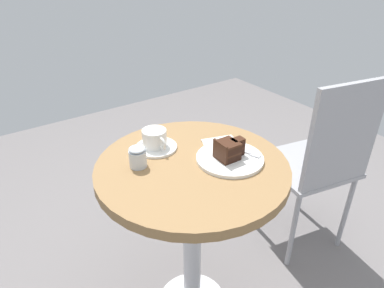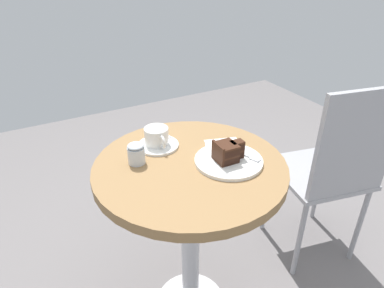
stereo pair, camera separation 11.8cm
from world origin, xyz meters
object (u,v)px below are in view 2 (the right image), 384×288
coffee_cup (157,136)px  cafe_chair (334,165)px  teaspoon (162,138)px  cake_plate (229,161)px  cake_slice (227,152)px  napkin (225,148)px  sugar_pot (136,153)px  fork (246,155)px  saucer (158,145)px

coffee_cup → cafe_chair: size_ratio=0.13×
coffee_cup → teaspoon: bearing=134.1°
teaspoon → cake_plate: bearing=-51.6°
cake_slice → cafe_chair: (-0.00, 0.57, -0.24)m
napkin → sugar_pot: 0.32m
coffee_cup → cake_slice: 0.27m
cake_slice → napkin: (-0.08, 0.05, -0.04)m
coffee_cup → teaspoon: 0.05m
cake_plate → napkin: cake_plate is taller
cake_slice → cafe_chair: size_ratio=0.11×
coffee_cup → fork: coffee_cup is taller
saucer → coffee_cup: 0.04m
saucer → napkin: (0.13, 0.20, -0.00)m
coffee_cup → sugar_pot: (0.07, -0.10, -0.00)m
napkin → cafe_chair: 0.57m
coffee_cup → sugar_pot: sugar_pot is taller
saucer → napkin: 0.24m
napkin → saucer: bearing=-122.8°
fork → cake_plate: bearing=-123.1°
cafe_chair → teaspoon: bearing=-7.2°
cake_slice → sugar_pot: size_ratio=1.36×
cafe_chair → cake_slice: bearing=12.2°
napkin → cafe_chair: cafe_chair is taller
cake_plate → fork: (0.01, 0.06, 0.01)m
coffee_cup → sugar_pot: 0.13m
fork → cafe_chair: cafe_chair is taller
cake_plate → cafe_chair: (-0.00, 0.57, -0.20)m
sugar_pot → cake_slice: bearing=61.3°
sugar_pot → cafe_chair: bearing=80.5°
teaspoon → napkin: bearing=-34.0°
cake_slice → napkin: bearing=150.6°
sugar_pot → cake_plate: bearing=62.0°
teaspoon → sugar_pot: (0.10, -0.14, 0.03)m
napkin → coffee_cup: bearing=-123.4°
teaspoon → sugar_pot: size_ratio=1.38×
saucer → coffee_cup: size_ratio=1.27×
saucer → teaspoon: bearing=139.7°
saucer → fork: fork is taller
fork → sugar_pot: (-0.16, -0.33, 0.02)m
coffee_cup → cake_plate: coffee_cup is taller
cake_slice → saucer: bearing=-143.5°
napkin → fork: bearing=14.6°
cafe_chair → sugar_pot: (-0.14, -0.84, 0.23)m
coffee_cup → saucer: bearing=25.0°
cafe_chair → saucer: bearing=-4.1°
coffee_cup → fork: bearing=45.2°
cake_plate → cake_slice: 0.04m
saucer → fork: (0.22, 0.23, 0.01)m
cake_slice → fork: cake_slice is taller
teaspoon → fork: (0.26, 0.20, 0.00)m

